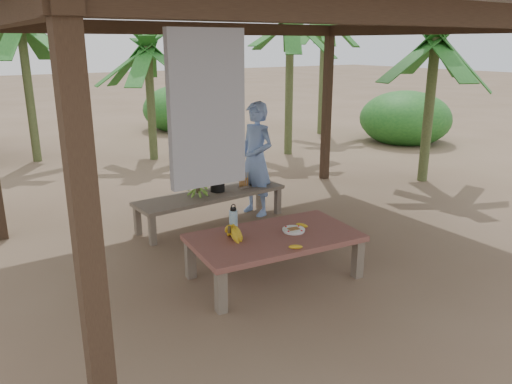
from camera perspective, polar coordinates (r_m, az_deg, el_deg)
ground at (r=6.31m, az=2.09°, el=-6.62°), size 80.00×80.00×0.00m
pavilion at (r=5.78m, az=2.37°, el=19.46°), size 6.60×5.60×2.95m
work_table at (r=5.45m, az=2.11°, el=-5.58°), size 1.89×1.18×0.50m
bench at (r=7.10m, az=-5.13°, el=-0.59°), size 2.23×0.73×0.45m
ripe_banana_bunch at (r=5.26m, az=-3.06°, el=-4.67°), size 0.32×0.28×0.17m
plate at (r=5.52m, az=4.32°, el=-4.37°), size 0.25×0.25×0.04m
loose_banana_front at (r=5.08m, az=4.55°, el=-6.27°), size 0.16×0.10×0.04m
loose_banana_side at (r=5.66m, az=5.28°, el=-3.80°), size 0.11×0.14×0.04m
water_flask at (r=5.43m, az=-2.60°, el=-3.32°), size 0.09×0.09×0.33m
green_banana_stalk at (r=6.94m, az=-6.67°, el=0.66°), size 0.26×0.26×0.29m
cooking_pot at (r=7.17m, az=-4.42°, el=0.77°), size 0.21×0.21×0.17m
skewer_rack at (r=7.29m, az=-1.41°, el=1.36°), size 0.18×0.09×0.24m
woman at (r=7.39m, az=0.02°, el=3.78°), size 0.52×0.69×1.69m
banana_plant_ne at (r=11.49m, az=3.93°, el=17.82°), size 1.80×1.80×3.22m
banana_plant_n at (r=11.13m, az=-12.22°, el=14.58°), size 1.80×1.80×2.63m
banana_plant_nw at (r=11.73m, az=-25.24°, el=16.11°), size 1.80×1.80×3.18m
banana_plant_e at (r=9.63m, az=19.72°, el=14.67°), size 1.80×1.80×2.79m
banana_plant_far at (r=14.30m, az=7.81°, el=18.26°), size 1.80×1.80×3.42m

